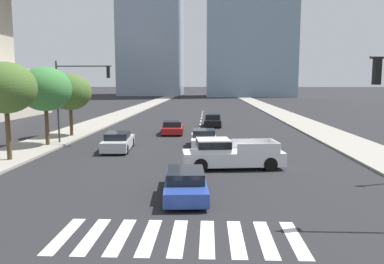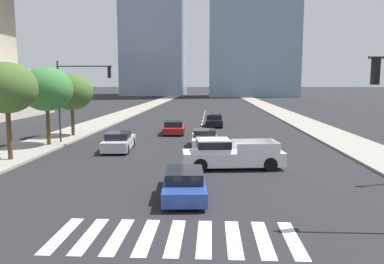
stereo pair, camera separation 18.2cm
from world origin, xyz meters
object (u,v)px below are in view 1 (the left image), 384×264
object	(u,v)px
pickup_truck	(228,154)
sedan_silver_4	(118,142)
sedan_red_0	(173,128)
street_tree_second	(45,89)
traffic_signal_far	(77,87)
sedan_white_3	(204,139)
street_tree_nearest	(5,88)
sedan_blue_1	(185,183)
street_tree_third	(70,92)
sedan_black_2	(213,121)

from	to	relation	value
pickup_truck	sedan_silver_4	size ratio (longest dim) A/B	1.21
sedan_red_0	street_tree_second	size ratio (longest dim) A/B	0.74
street_tree_second	traffic_signal_far	bearing A→B (deg)	33.03
street_tree_second	sedan_red_0	bearing A→B (deg)	41.01
street_tree_second	sedan_white_3	bearing A→B (deg)	1.93
sedan_red_0	sedan_white_3	xyz separation A→B (m)	(2.99, -7.15, 0.04)
sedan_white_3	sedan_silver_4	world-z (taller)	sedan_silver_4
traffic_signal_far	street_tree_nearest	bearing A→B (deg)	-105.90
sedan_silver_4	traffic_signal_far	world-z (taller)	traffic_signal_far
sedan_white_3	street_tree_second	xyz separation A→B (m)	(-11.67, -0.39, 3.69)
street_tree_nearest	sedan_silver_4	bearing A→B (deg)	37.22
sedan_white_3	street_tree_nearest	distance (m)	13.63
sedan_white_3	street_tree_second	size ratio (longest dim) A/B	0.75
sedan_blue_1	traffic_signal_far	world-z (taller)	traffic_signal_far
sedan_blue_1	sedan_silver_4	distance (m)	12.05
street_tree_nearest	sedan_white_3	bearing A→B (deg)	26.83
sedan_blue_1	sedan_white_3	xyz separation A→B (m)	(0.61, 12.38, 0.05)
street_tree_nearest	street_tree_third	distance (m)	10.56
street_tree_second	street_tree_third	xyz separation A→B (m)	(0.00, 5.04, -0.36)
pickup_truck	street_tree_second	world-z (taller)	street_tree_second
sedan_red_0	street_tree_third	xyz separation A→B (m)	(-8.67, -2.50, 3.37)
sedan_white_3	sedan_silver_4	xyz separation A→B (m)	(-6.04, -1.63, 0.01)
sedan_white_3	street_tree_nearest	size ratio (longest dim) A/B	0.74
sedan_silver_4	street_tree_nearest	bearing A→B (deg)	123.05
street_tree_nearest	street_tree_third	world-z (taller)	street_tree_nearest
sedan_white_3	traffic_signal_far	xyz separation A→B (m)	(-9.74, 0.86, 3.82)
pickup_truck	sedan_black_2	xyz separation A→B (m)	(-0.63, 20.55, -0.21)
sedan_blue_1	street_tree_nearest	world-z (taller)	street_tree_nearest
traffic_signal_far	street_tree_second	size ratio (longest dim) A/B	1.08
sedan_black_2	sedan_white_3	distance (m)	13.50
sedan_red_0	sedan_blue_1	world-z (taller)	sedan_red_0
sedan_silver_4	traffic_signal_far	size ratio (longest dim) A/B	0.76
sedan_blue_1	sedan_black_2	size ratio (longest dim) A/B	1.09
sedan_red_0	sedan_white_3	size ratio (longest dim) A/B	0.99
sedan_black_2	street_tree_third	bearing A→B (deg)	-53.98
traffic_signal_far	sedan_red_0	bearing A→B (deg)	43.00
sedan_black_2	sedan_red_0	bearing A→B (deg)	-30.34
sedan_silver_4	street_tree_second	world-z (taller)	street_tree_second
sedan_white_3	street_tree_nearest	bearing A→B (deg)	-65.41
sedan_white_3	pickup_truck	bearing A→B (deg)	9.35
pickup_truck	street_tree_third	world-z (taller)	street_tree_third
sedan_red_0	sedan_silver_4	size ratio (longest dim) A/B	0.90
sedan_red_0	sedan_black_2	world-z (taller)	sedan_black_2
pickup_truck	sedan_red_0	xyz separation A→B (m)	(-4.45, 14.22, -0.26)
sedan_black_2	street_tree_second	distance (m)	19.03
street_tree_third	sedan_red_0	bearing A→B (deg)	16.10
sedan_red_0	sedan_silver_4	distance (m)	9.29
sedan_red_0	sedan_white_3	distance (m)	7.75
sedan_black_2	street_tree_second	size ratio (longest dim) A/B	0.75
street_tree_nearest	street_tree_second	world-z (taller)	street_tree_nearest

